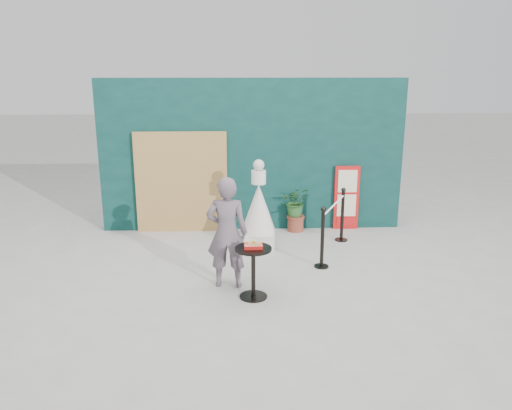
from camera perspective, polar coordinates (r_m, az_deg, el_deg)
ground at (r=7.42m, az=0.38°, el=-9.95°), size 60.00×60.00×0.00m
back_wall at (r=9.99m, az=-0.46°, el=5.72°), size 6.00×0.30×3.00m
bamboo_fence at (r=9.94m, az=-8.51°, el=2.56°), size 1.80×0.08×2.00m
woman at (r=7.35m, az=-3.33°, el=-3.16°), size 0.64×0.45×1.68m
menu_board at (r=10.22m, az=10.30°, el=0.81°), size 0.50×0.07×1.30m
statue at (r=8.99m, az=0.30°, el=-0.84°), size 0.64×0.64×1.63m
cafe_table at (r=7.07m, az=-0.31°, el=-6.83°), size 0.52×0.52×0.75m
food_basket at (r=6.97m, az=-0.29°, el=-4.62°), size 0.26×0.19×0.11m
planter at (r=9.98m, az=4.58°, el=-0.07°), size 0.53×0.46×0.91m
stanchion_barrier at (r=8.86m, az=8.80°, el=-2.41°), size 0.84×1.54×1.03m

